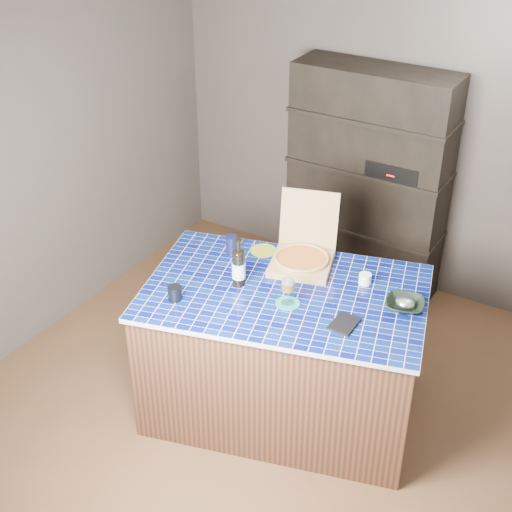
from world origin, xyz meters
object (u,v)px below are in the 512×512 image
Objects in this scene: kitchen_island at (284,351)px; bowl at (405,305)px; pizza_box at (302,256)px; wine_glass at (288,285)px; dvd_case at (344,324)px; mead_bottle at (239,267)px.

bowl reaches higher than kitchen_island.
pizza_box is (-0.05, 0.31, 0.51)m from kitchen_island.
wine_glass is (0.08, -0.11, 0.58)m from kitchen_island.
pizza_box reaches higher than wine_glass.
kitchen_island is 10.33× the size of dvd_case.
dvd_case is at bearing -31.34° from kitchen_island.
pizza_box reaches higher than mead_bottle.
mead_bottle is at bearing 176.16° from dvd_case.
dvd_case is 0.39m from bowl.
dvd_case is 0.83× the size of bowl.
mead_bottle is 1.71× the size of dvd_case.
dvd_case is (0.36, -0.01, -0.12)m from wine_glass.
kitchen_island is 8.58× the size of bowl.
pizza_box reaches higher than bowl.
pizza_box is 0.66m from dvd_case.
kitchen_island is at bearing 16.95° from mead_bottle.
wine_glass is 0.67m from bowl.
bowl is at bearing 0.57° from kitchen_island.
pizza_box is at bearing 107.43° from wine_glass.
mead_bottle is 0.72m from dvd_case.
bowl is (0.67, 0.19, 0.48)m from kitchen_island.
bowl is (0.23, 0.32, 0.02)m from dvd_case.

